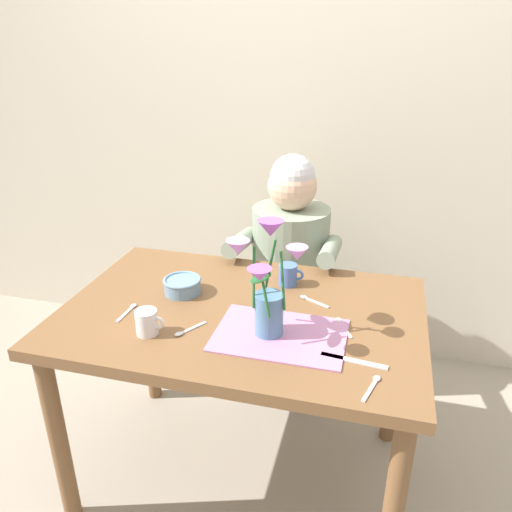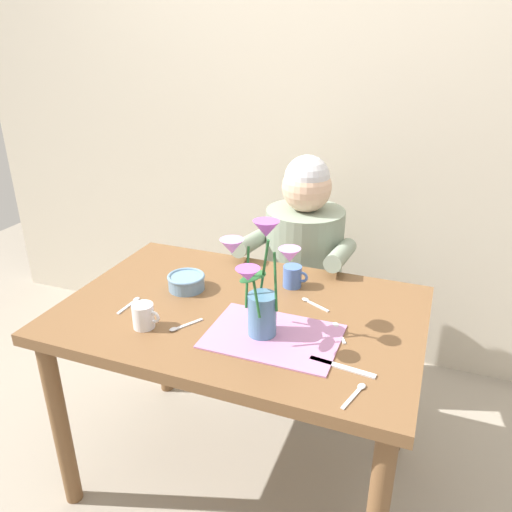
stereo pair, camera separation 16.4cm
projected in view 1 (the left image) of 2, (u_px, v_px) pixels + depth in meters
The scene contains 15 objects.
ground_plane at pixel (244, 472), 1.98m from camera, with size 6.00×6.00×0.00m, color gray.
wood_panel_backdrop at pixel (302, 111), 2.40m from camera, with size 4.00×0.10×2.50m, color beige.
dining_table at pixel (242, 334), 1.72m from camera, with size 1.20×0.80×0.74m.
seated_person at pixel (289, 279), 2.29m from camera, with size 0.45×0.47×1.14m.
striped_placemat at pixel (280, 335), 1.54m from camera, with size 0.40×0.28×0.01m, color #B275A3.
flower_vase at pixel (267, 284), 1.48m from camera, with size 0.26×0.26×0.35m.
ceramic_bowl at pixel (182, 285), 1.78m from camera, with size 0.14×0.14×0.06m.
dinner_knife at pixel (354, 361), 1.41m from camera, with size 0.19×0.02×0.01m, color silver.
coffee_cup at pixel (147, 322), 1.53m from camera, with size 0.09×0.07×0.08m.
tea_cup at pixel (288, 275), 1.83m from camera, with size 0.09×0.07×0.08m.
spoon_0 at pixel (373, 384), 1.32m from camera, with size 0.05×0.12×0.01m.
spoon_1 at pixel (310, 300), 1.74m from camera, with size 0.11×0.07×0.01m.
spoon_2 at pixel (186, 331), 1.55m from camera, with size 0.08×0.11×0.01m.
spoon_3 at pixel (130, 310), 1.68m from camera, with size 0.02×0.12×0.01m.
spoon_4 at pixel (342, 324), 1.59m from camera, with size 0.07×0.11×0.01m.
Camera 1 is at (0.42, -1.40, 1.59)m, focal length 35.15 mm.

